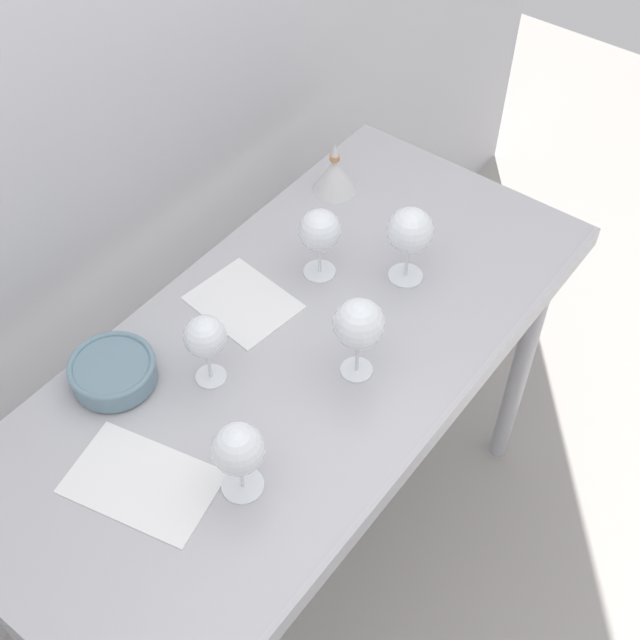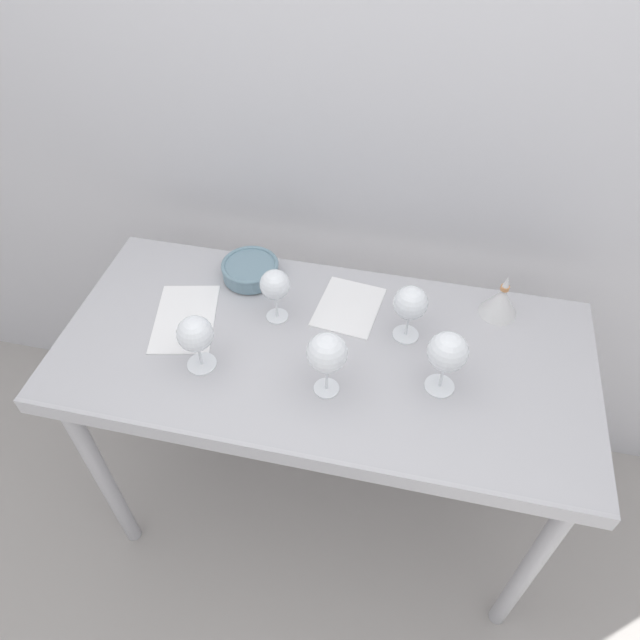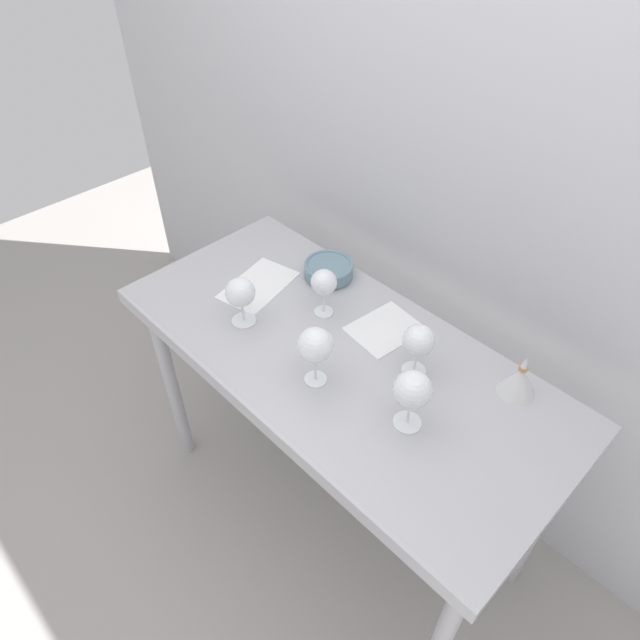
% 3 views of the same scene
% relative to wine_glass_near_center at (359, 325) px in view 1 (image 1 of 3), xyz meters
% --- Properties ---
extents(ground_plane, '(6.00, 6.00, 0.00)m').
position_rel_wine_glass_near_center_xyz_m(ground_plane, '(-0.03, 0.13, -1.03)').
color(ground_plane, '#9F9A95').
extents(back_wall, '(3.80, 0.04, 2.60)m').
position_rel_wine_glass_near_center_xyz_m(back_wall, '(-0.03, 0.62, 0.27)').
color(back_wall, silver).
rests_on(back_wall, ground_plane).
extents(steel_counter, '(1.40, 0.65, 0.90)m').
position_rel_wine_glass_near_center_xyz_m(steel_counter, '(-0.03, 0.13, -0.24)').
color(steel_counter, '#AEAEB3').
rests_on(steel_counter, ground_plane).
extents(wine_glass_near_center, '(0.10, 0.10, 0.19)m').
position_rel_wine_glass_near_center_xyz_m(wine_glass_near_center, '(0.00, 0.00, 0.00)').
color(wine_glass_near_center, white).
rests_on(wine_glass_near_center, steel_counter).
extents(wine_glass_near_left, '(0.09, 0.09, 0.16)m').
position_rel_wine_glass_near_center_xyz_m(wine_glass_near_left, '(-0.33, 0.01, -0.02)').
color(wine_glass_near_left, white).
rests_on(wine_glass_near_left, steel_counter).
extents(wine_glass_near_right, '(0.10, 0.10, 0.18)m').
position_rel_wine_glass_near_center_xyz_m(wine_glass_near_right, '(0.27, 0.07, -0.00)').
color(wine_glass_near_right, white).
rests_on(wine_glass_near_right, steel_counter).
extents(wine_glass_far_right, '(0.09, 0.09, 0.17)m').
position_rel_wine_glass_near_center_xyz_m(wine_glass_far_right, '(0.17, 0.22, -0.02)').
color(wine_glass_far_right, white).
rests_on(wine_glass_far_right, steel_counter).
extents(wine_glass_far_left, '(0.08, 0.08, 0.16)m').
position_rel_wine_glass_near_center_xyz_m(wine_glass_far_left, '(-0.18, 0.21, -0.02)').
color(wine_glass_far_left, white).
rests_on(wine_glass_far_left, steel_counter).
extents(tasting_sheet_upper, '(0.19, 0.22, 0.00)m').
position_rel_wine_glass_near_center_xyz_m(tasting_sheet_upper, '(0.00, 0.29, -0.13)').
color(tasting_sheet_upper, white).
rests_on(tasting_sheet_upper, steel_counter).
extents(tasting_sheet_lower, '(0.22, 0.29, 0.00)m').
position_rel_wine_glass_near_center_xyz_m(tasting_sheet_lower, '(-0.43, 0.15, -0.13)').
color(tasting_sheet_lower, white).
rests_on(tasting_sheet_lower, steel_counter).
extents(tasting_bowl, '(0.17, 0.17, 0.05)m').
position_rel_wine_glass_near_center_xyz_m(tasting_bowl, '(-0.30, 0.35, -0.10)').
color(tasting_bowl, '#4C4C4C').
rests_on(tasting_bowl, steel_counter).
extents(decanter_funnel, '(0.10, 0.10, 0.13)m').
position_rel_wine_glass_near_center_xyz_m(decanter_funnel, '(0.41, 0.36, -0.09)').
color(decanter_funnel, silver).
rests_on(decanter_funnel, steel_counter).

